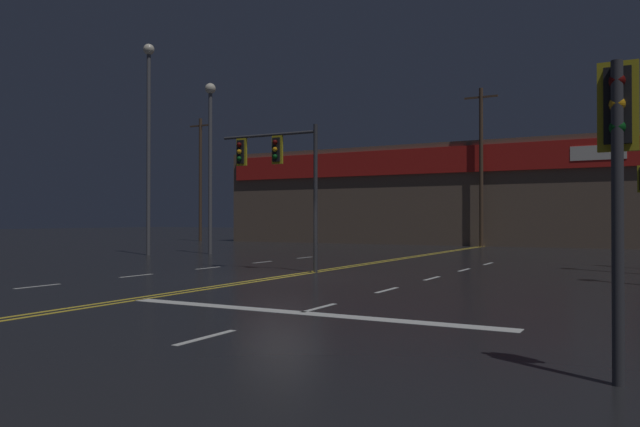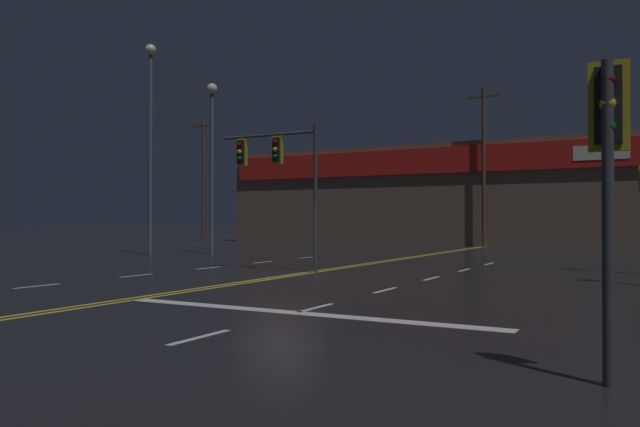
# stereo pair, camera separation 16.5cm
# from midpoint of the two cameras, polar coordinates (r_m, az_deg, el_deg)

# --- Properties ---
(ground_plane) EXTENTS (200.00, 200.00, 0.00)m
(ground_plane) POSITION_cam_midpoint_polar(r_m,az_deg,el_deg) (19.51, -3.85, -5.82)
(ground_plane) COLOR black
(road_markings) EXTENTS (12.73, 60.00, 0.01)m
(road_markings) POSITION_cam_midpoint_polar(r_m,az_deg,el_deg) (18.26, -3.68, -6.16)
(road_markings) COLOR gold
(road_markings) RESTS_ON ground
(traffic_signal_median) EXTENTS (3.88, 0.36, 5.02)m
(traffic_signal_median) POSITION_cam_midpoint_polar(r_m,az_deg,el_deg) (21.96, -4.32, 4.71)
(traffic_signal_median) COLOR #38383D
(traffic_signal_median) RESTS_ON ground
(traffic_signal_corner_southeast) EXTENTS (0.42, 0.36, 3.53)m
(traffic_signal_corner_southeast) POSITION_cam_midpoint_polar(r_m,az_deg,el_deg) (7.54, 25.01, 5.64)
(traffic_signal_corner_southeast) COLOR #38383D
(traffic_signal_corner_southeast) RESTS_ON ground
(streetlight_near_right) EXTENTS (0.56, 0.56, 8.91)m
(streetlight_near_right) POSITION_cam_midpoint_polar(r_m,az_deg,el_deg) (33.16, -10.15, 6.28)
(streetlight_near_right) COLOR #59595E
(streetlight_near_right) RESTS_ON ground
(streetlight_far_left) EXTENTS (0.56, 0.56, 10.68)m
(streetlight_far_left) POSITION_cam_midpoint_polar(r_m,az_deg,el_deg) (32.97, -15.54, 8.03)
(streetlight_far_left) COLOR #59595E
(streetlight_far_left) RESTS_ON ground
(building_backdrop) EXTENTS (40.95, 10.23, 7.17)m
(building_backdrop) POSITION_cam_midpoint_polar(r_m,az_deg,el_deg) (48.02, 15.90, 1.61)
(building_backdrop) COLOR brown
(building_backdrop) RESTS_ON ground
(utility_pole_row) EXTENTS (47.30, 0.26, 10.92)m
(utility_pole_row) POSITION_cam_midpoint_polar(r_m,az_deg,el_deg) (42.73, 14.06, 4.42)
(utility_pole_row) COLOR #4C3828
(utility_pole_row) RESTS_ON ground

